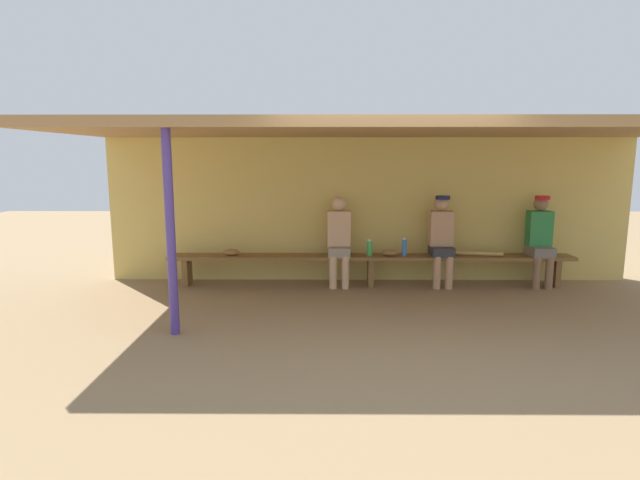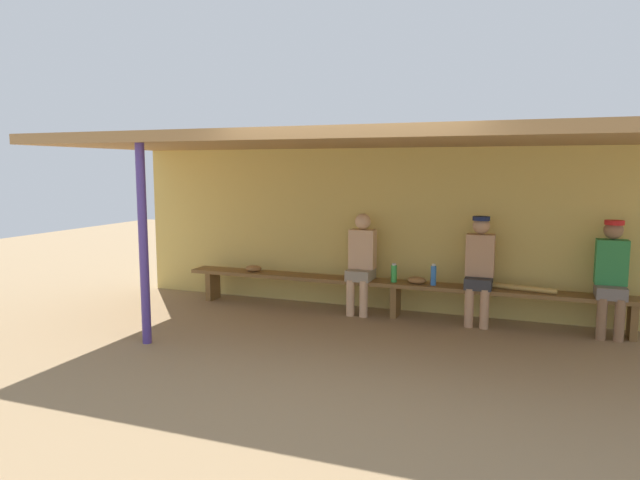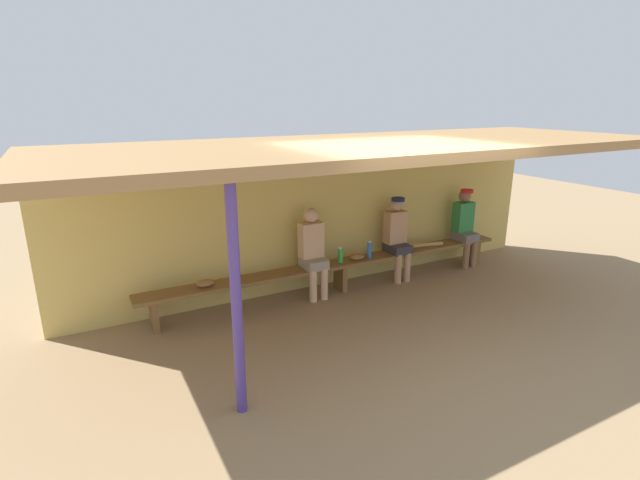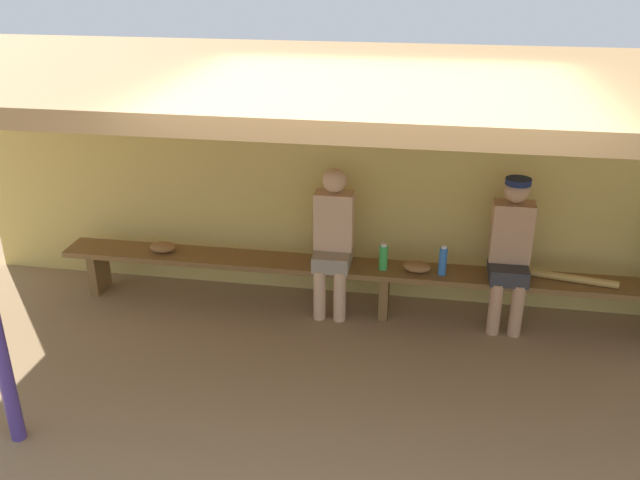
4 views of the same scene
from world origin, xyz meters
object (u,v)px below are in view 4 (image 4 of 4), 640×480
Objects in this scene: player_in_red at (511,246)px; water_bottle_green at (383,257)px; player_shirtless_tan at (333,236)px; baseball_glove_tan at (417,267)px; bench at (385,275)px; baseball_bat at (570,278)px; baseball_glove_worn at (163,247)px; water_bottle_blue at (443,261)px.

player_in_red is 5.48× the size of water_bottle_green.
player_shirtless_tan is 5.56× the size of baseball_glove_tan.
player_shirtless_tan is at bearing 179.63° from bench.
baseball_bat is at bearing -0.39° from player_in_red.
baseball_glove_worn is at bearing -179.93° from player_shirtless_tan.
player_shirtless_tan is at bearing -179.98° from player_in_red.
water_bottle_blue is at bearing -2.68° from player_shirtless_tan.
water_bottle_blue is at bearing -167.43° from baseball_bat.
player_in_red reaches higher than baseball_bat.
player_in_red is at bearing 0.02° from player_shirtless_tan.
bench is 0.53m from water_bottle_blue.
player_in_red is (1.05, 0.00, 0.36)m from bench.
player_in_red is at bearing -2.08° from baseball_glove_worn.
bench is 0.19m from water_bottle_green.
bench is at bearing -169.68° from baseball_bat.
bench is 1.11m from player_in_red.
baseball_glove_tan is (0.28, -0.02, 0.12)m from bench.
baseball_bat is at bearing 2.25° from water_bottle_blue.
player_in_red is 0.58m from water_bottle_blue.
player_shirtless_tan is 0.99× the size of player_in_red.
bench is at bearing -179.80° from player_in_red.
baseball_glove_tan is at bearing -2.71° from baseball_glove_worn.
player_shirtless_tan is 5.56× the size of baseball_glove_worn.
player_in_red reaches higher than water_bottle_blue.
baseball_glove_tan is 2.35m from baseball_glove_worn.
player_shirtless_tan reaches higher than bench.
baseball_glove_worn is at bearing -176.65° from baseball_glove_tan.
baseball_bat is (0.52, -0.00, -0.25)m from player_in_red.
baseball_bat is at bearing 0.85° from water_bottle_green.
baseball_glove_tan is 1.29m from baseball_bat.
water_bottle_blue is 0.23m from baseball_glove_tan.
player_in_red is 5.60× the size of baseball_glove_worn.
baseball_bat is (1.29, 0.02, -0.01)m from baseball_glove_tan.
bench is 1.57m from baseball_bat.
bench is at bearing 48.71° from water_bottle_green.
baseball_bat is at bearing -0.09° from player_shirtless_tan.
baseball_glove_tan is at bearing 174.94° from water_bottle_blue.
water_bottle_blue reaches higher than bench.
player_in_red is 4.95× the size of water_bottle_blue.
player_shirtless_tan reaches higher than baseball_glove_tan.
water_bottle_blue is (0.96, -0.05, -0.14)m from player_shirtless_tan.
water_bottle_blue is 0.35× the size of baseball_bat.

